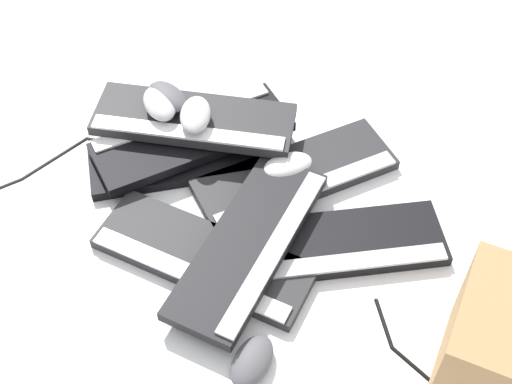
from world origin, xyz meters
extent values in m
plane|color=white|center=(0.00, 0.00, 0.00)|extent=(3.20, 3.20, 0.00)
cube|color=black|center=(0.24, -0.09, 0.01)|extent=(0.44, 0.39, 0.02)
cube|color=#B2B5BA|center=(0.28, -0.13, 0.03)|extent=(0.35, 0.29, 0.01)
cube|color=#232326|center=(0.09, 0.03, 0.01)|extent=(0.37, 0.45, 0.02)
cube|color=#B2B5BA|center=(0.14, 0.00, 0.03)|extent=(0.27, 0.37, 0.01)
cube|color=black|center=(-0.14, -0.04, 0.01)|extent=(0.43, 0.41, 0.02)
cube|color=silver|center=(-0.18, 0.00, 0.03)|extent=(0.34, 0.31, 0.01)
cube|color=#232326|center=(0.03, -0.25, 0.01)|extent=(0.45, 0.18, 0.02)
cube|color=silver|center=(0.04, -0.30, 0.03)|extent=(0.42, 0.07, 0.01)
cube|color=black|center=(-0.15, -0.01, 0.04)|extent=(0.37, 0.45, 0.02)
cube|color=silver|center=(-0.20, 0.02, 0.06)|extent=(0.26, 0.37, 0.01)
cube|color=black|center=(0.10, -0.19, 0.04)|extent=(0.18, 0.45, 0.02)
cube|color=#B2B5BA|center=(0.16, -0.19, 0.06)|extent=(0.07, 0.42, 0.01)
cube|color=#232326|center=(-0.16, 0.02, 0.07)|extent=(0.46, 0.29, 0.02)
cube|color=silver|center=(-0.14, -0.04, 0.09)|extent=(0.40, 0.18, 0.01)
ellipsoid|color=#4C4C51|center=(0.23, -0.40, 0.02)|extent=(0.07, 0.11, 0.04)
ellipsoid|color=#B7B7BC|center=(-0.23, -0.01, 0.11)|extent=(0.13, 0.12, 0.04)
ellipsoid|color=black|center=(-0.22, 0.05, 0.02)|extent=(0.10, 0.13, 0.04)
ellipsoid|color=#B7B7BC|center=(-0.14, 0.00, 0.11)|extent=(0.11, 0.13, 0.04)
ellipsoid|color=#4C4C51|center=(-0.23, 0.02, 0.11)|extent=(0.13, 0.10, 0.04)
ellipsoid|color=silver|center=(0.08, 0.02, 0.05)|extent=(0.12, 0.13, 0.04)
cylinder|color=black|center=(0.40, -0.20, 0.00)|extent=(0.07, 0.08, 0.01)
cylinder|color=black|center=(0.49, -0.25, 0.00)|extent=(0.11, 0.04, 0.01)
sphere|color=black|center=(0.37, -0.16, 0.00)|extent=(0.01, 0.01, 0.01)
sphere|color=black|center=(0.44, -0.24, 0.00)|extent=(0.01, 0.01, 0.01)
cylinder|color=black|center=(-0.16, 0.13, 0.00)|extent=(0.11, 0.01, 0.01)
cylinder|color=black|center=(-0.24, 0.11, 0.00)|extent=(0.05, 0.05, 0.01)
cylinder|color=black|center=(-0.25, 0.06, 0.00)|extent=(0.02, 0.05, 0.01)
cylinder|color=black|center=(-0.26, -0.02, 0.00)|extent=(0.05, 0.11, 0.01)
cylinder|color=black|center=(-0.33, -0.09, 0.00)|extent=(0.10, 0.03, 0.01)
cylinder|color=black|center=(-0.39, -0.13, 0.00)|extent=(0.02, 0.06, 0.01)
cylinder|color=black|center=(-0.41, -0.21, 0.00)|extent=(0.04, 0.11, 0.01)
cylinder|color=black|center=(-0.45, -0.30, 0.00)|extent=(0.05, 0.07, 0.01)
sphere|color=black|center=(-0.11, 0.14, 0.00)|extent=(0.01, 0.01, 0.01)
sphere|color=black|center=(-0.21, 0.13, 0.00)|extent=(0.01, 0.01, 0.01)
sphere|color=black|center=(-0.26, 0.09, 0.00)|extent=(0.01, 0.01, 0.01)
sphere|color=black|center=(-0.24, 0.04, 0.00)|extent=(0.01, 0.01, 0.01)
sphere|color=black|center=(-0.28, -0.08, 0.00)|extent=(0.01, 0.01, 0.01)
sphere|color=black|center=(-0.38, -0.10, 0.00)|extent=(0.01, 0.01, 0.01)
sphere|color=black|center=(-0.40, -0.16, 0.00)|extent=(0.01, 0.01, 0.01)
sphere|color=black|center=(-0.43, -0.27, 0.00)|extent=(0.01, 0.01, 0.01)
cube|color=#9E774C|center=(0.60, -0.21, 0.11)|extent=(0.20, 0.24, 0.22)
camera|label=1|loc=(0.52, -0.89, 1.18)|focal=50.00mm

